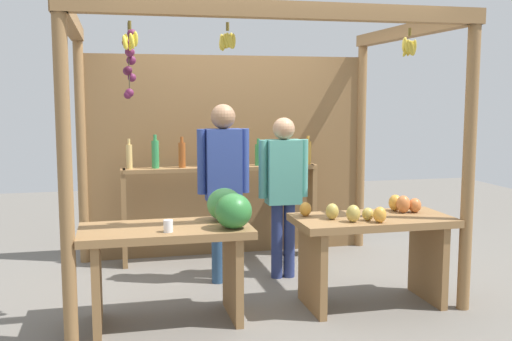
# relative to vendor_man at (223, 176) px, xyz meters

# --- Properties ---
(ground_plane) EXTENTS (12.00, 12.00, 0.00)m
(ground_plane) POSITION_rel_vendor_man_xyz_m (0.24, -0.06, -1.00)
(ground_plane) COLOR slate
(ground_plane) RESTS_ON ground
(market_stall) EXTENTS (3.19, 2.27, 2.40)m
(market_stall) POSITION_rel_vendor_man_xyz_m (0.24, 0.44, 0.41)
(market_stall) COLOR olive
(market_stall) RESTS_ON ground
(fruit_counter_left) EXTENTS (1.33, 0.69, 1.01)m
(fruit_counter_left) POSITION_rel_vendor_man_xyz_m (-0.46, -0.88, -0.36)
(fruit_counter_left) COLOR olive
(fruit_counter_left) RESTS_ON ground
(fruit_counter_right) EXTENTS (1.29, 0.64, 0.89)m
(fruit_counter_right) POSITION_rel_vendor_man_xyz_m (1.09, -0.87, -0.44)
(fruit_counter_right) COLOR olive
(fruit_counter_right) RESTS_ON ground
(bottle_shelf_unit) EXTENTS (2.05, 0.22, 1.34)m
(bottle_shelf_unit) POSITION_rel_vendor_man_xyz_m (0.10, 0.75, -0.19)
(bottle_shelf_unit) COLOR olive
(bottle_shelf_unit) RESTS_ON ground
(vendor_man) EXTENTS (0.48, 0.22, 1.66)m
(vendor_man) POSITION_rel_vendor_man_xyz_m (0.00, 0.00, 0.00)
(vendor_man) COLOR navy
(vendor_man) RESTS_ON ground
(vendor_woman) EXTENTS (0.48, 0.21, 1.53)m
(vendor_woman) POSITION_rel_vendor_man_xyz_m (0.58, 0.03, -0.09)
(vendor_woman) COLOR navy
(vendor_woman) RESTS_ON ground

